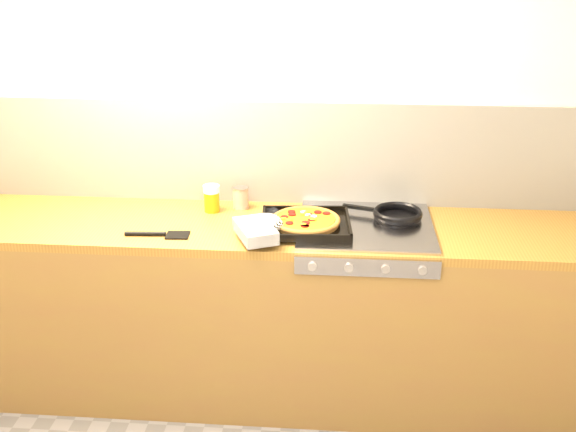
# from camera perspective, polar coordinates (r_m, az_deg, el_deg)

# --- Properties ---
(room_shell) EXTENTS (3.20, 3.20, 3.20)m
(room_shell) POSITION_cam_1_polar(r_m,az_deg,el_deg) (3.25, -1.32, 5.36)
(room_shell) COLOR white
(room_shell) RESTS_ON ground
(counter_run) EXTENTS (3.20, 0.62, 0.90)m
(counter_run) POSITION_cam_1_polar(r_m,az_deg,el_deg) (3.27, -1.73, -7.96)
(counter_run) COLOR brown
(counter_run) RESTS_ON ground
(stovetop) EXTENTS (0.60, 0.56, 0.02)m
(stovetop) POSITION_cam_1_polar(r_m,az_deg,el_deg) (3.05, 6.60, -0.84)
(stovetop) COLOR #A1A0A6
(stovetop) RESTS_ON counter_run
(pizza_on_tray) EXTENTS (0.52, 0.48, 0.07)m
(pizza_on_tray) POSITION_cam_1_polar(r_m,az_deg,el_deg) (2.96, 0.33, -0.63)
(pizza_on_tray) COLOR black
(pizza_on_tray) RESTS_ON stovetop
(frying_pan) EXTENTS (0.39, 0.28, 0.04)m
(frying_pan) POSITION_cam_1_polar(r_m,az_deg,el_deg) (3.12, 9.17, 0.12)
(frying_pan) COLOR black
(frying_pan) RESTS_ON stovetop
(tomato_can) EXTENTS (0.10, 0.10, 0.11)m
(tomato_can) POSITION_cam_1_polar(r_m,az_deg,el_deg) (3.24, -4.03, 1.54)
(tomato_can) COLOR #A51B0D
(tomato_can) RESTS_ON counter_run
(juice_glass) EXTENTS (0.10, 0.10, 0.13)m
(juice_glass) POSITION_cam_1_polar(r_m,az_deg,el_deg) (3.21, -6.48, 1.51)
(juice_glass) COLOR orange
(juice_glass) RESTS_ON counter_run
(wooden_spoon) EXTENTS (0.28, 0.16, 0.02)m
(wooden_spoon) POSITION_cam_1_polar(r_m,az_deg,el_deg) (3.18, 1.65, 0.40)
(wooden_spoon) COLOR #B6804D
(wooden_spoon) RESTS_ON counter_run
(black_spatula) EXTENTS (0.28, 0.09, 0.02)m
(black_spatula) POSITION_cam_1_polar(r_m,az_deg,el_deg) (2.99, -10.89, -1.53)
(black_spatula) COLOR black
(black_spatula) RESTS_ON counter_run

